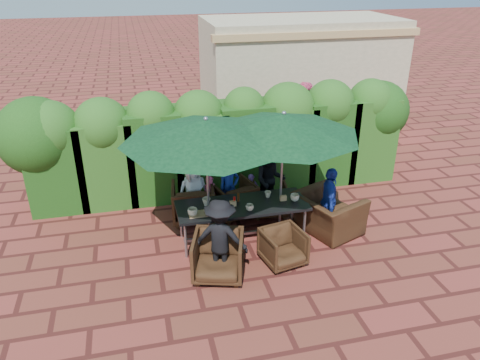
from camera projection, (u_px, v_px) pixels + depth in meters
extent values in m
plane|color=maroon|center=(247.00, 242.00, 8.81)|extent=(80.00, 80.00, 0.00)
cube|color=black|center=(242.00, 206.00, 8.61)|extent=(2.42, 0.90, 0.05)
cube|color=gray|center=(242.00, 234.00, 8.87)|extent=(2.22, 0.05, 0.05)
cylinder|color=gray|center=(186.00, 240.00, 8.23)|extent=(0.05, 0.05, 0.70)
cylinder|color=gray|center=(181.00, 221.00, 8.85)|extent=(0.05, 0.05, 0.70)
cylinder|color=gray|center=(304.00, 225.00, 8.70)|extent=(0.05, 0.05, 0.70)
cylinder|color=gray|center=(292.00, 208.00, 9.31)|extent=(0.05, 0.05, 0.70)
cylinder|color=gray|center=(210.00, 241.00, 8.84)|extent=(0.44, 0.44, 0.03)
cylinder|color=gray|center=(208.00, 185.00, 8.33)|extent=(0.04, 0.04, 2.40)
cone|color=black|center=(206.00, 130.00, 7.89)|extent=(2.98, 2.98, 0.38)
sphere|color=gray|center=(206.00, 119.00, 7.80)|extent=(0.08, 0.08, 0.08)
cylinder|color=gray|center=(279.00, 232.00, 9.12)|extent=(0.44, 0.44, 0.03)
cylinder|color=gray|center=(281.00, 177.00, 8.62)|extent=(0.04, 0.04, 2.40)
cone|color=black|center=(284.00, 124.00, 8.18)|extent=(2.76, 2.76, 0.38)
sphere|color=gray|center=(284.00, 113.00, 8.09)|extent=(0.08, 0.08, 0.08)
imported|color=black|center=(193.00, 201.00, 9.41)|extent=(0.92, 0.88, 0.86)
imported|color=black|center=(234.00, 197.00, 9.60)|extent=(0.95, 0.92, 0.81)
imported|color=black|center=(270.00, 198.00, 9.68)|extent=(0.80, 0.76, 0.72)
imported|color=black|center=(218.00, 254.00, 7.72)|extent=(1.00, 0.97, 0.84)
imported|color=black|center=(283.00, 245.00, 8.09)|extent=(0.80, 0.76, 0.70)
imported|color=black|center=(328.00, 208.00, 8.98)|extent=(1.14, 1.37, 1.03)
imported|color=white|center=(193.00, 191.00, 9.33)|extent=(0.70, 0.50, 1.28)
imported|color=#1C3298|center=(229.00, 188.00, 9.54)|extent=(0.51, 0.45, 1.22)
imported|color=black|center=(270.00, 180.00, 9.72)|extent=(0.71, 0.51, 1.35)
imported|color=black|center=(220.00, 238.00, 7.66)|extent=(0.99, 0.74, 1.40)
imported|color=#1C3298|center=(329.00, 201.00, 8.90)|extent=(0.59, 0.86, 1.34)
imported|color=#F05487|center=(211.00, 197.00, 9.51)|extent=(0.40, 0.36, 0.92)
imported|color=#76479A|center=(251.00, 192.00, 9.86)|extent=(0.30, 0.25, 0.79)
imported|color=#2B8C26|center=(274.00, 125.00, 12.49)|extent=(1.56, 0.61, 1.65)
imported|color=#F05487|center=(302.00, 115.00, 12.94)|extent=(0.98, 0.71, 1.85)
imported|color=gray|center=(321.00, 117.00, 12.90)|extent=(1.19, 1.14, 1.77)
imported|color=beige|center=(193.00, 212.00, 8.20)|extent=(0.18, 0.18, 0.14)
imported|color=beige|center=(206.00, 202.00, 8.54)|extent=(0.15, 0.15, 0.14)
imported|color=beige|center=(250.00, 207.00, 8.37)|extent=(0.15, 0.15, 0.12)
imported|color=beige|center=(268.00, 194.00, 8.84)|extent=(0.12, 0.12, 0.12)
imported|color=beige|center=(295.00, 198.00, 8.70)|extent=(0.17, 0.17, 0.13)
cylinder|color=#B20C0A|center=(234.00, 201.00, 8.54)|extent=(0.04, 0.04, 0.17)
cylinder|color=#4C230C|center=(238.00, 197.00, 8.68)|extent=(0.04, 0.04, 0.17)
cube|color=#A47A4F|center=(199.00, 214.00, 8.26)|extent=(0.35, 0.25, 0.02)
cube|color=tan|center=(233.00, 204.00, 8.52)|extent=(0.12, 0.06, 0.10)
cube|color=tan|center=(283.00, 198.00, 8.72)|extent=(0.12, 0.06, 0.10)
cube|color=#18390F|center=(57.00, 167.00, 9.70)|extent=(1.15, 0.95, 1.83)
sphere|color=#18390F|center=(50.00, 130.00, 9.35)|extent=(1.20, 1.20, 1.20)
cube|color=#18390F|center=(107.00, 162.00, 9.91)|extent=(1.15, 0.95, 1.86)
sphere|color=#18390F|center=(102.00, 125.00, 9.55)|extent=(1.15, 1.15, 1.15)
cube|color=#18390F|center=(154.00, 155.00, 10.09)|extent=(1.15, 0.95, 1.99)
sphere|color=#18390F|center=(151.00, 116.00, 9.71)|extent=(1.02, 1.02, 1.02)
cube|color=#18390F|center=(200.00, 153.00, 10.32)|extent=(1.15, 0.95, 1.92)
sphere|color=#18390F|center=(199.00, 115.00, 9.95)|extent=(1.09, 1.09, 1.09)
cube|color=#18390F|center=(244.00, 147.00, 10.51)|extent=(1.15, 0.95, 2.02)
sphere|color=#18390F|center=(244.00, 108.00, 10.12)|extent=(0.92, 0.92, 0.92)
cube|color=#18390F|center=(286.00, 146.00, 10.74)|extent=(1.15, 0.95, 1.90)
sphere|color=#18390F|center=(288.00, 110.00, 10.38)|extent=(1.24, 1.24, 1.24)
cube|color=#18390F|center=(327.00, 141.00, 10.94)|extent=(1.15, 0.95, 1.97)
sphere|color=#18390F|center=(330.00, 104.00, 10.56)|extent=(1.10, 1.10, 1.10)
cube|color=#18390F|center=(366.00, 137.00, 11.15)|extent=(1.15, 0.95, 1.97)
sphere|color=#18390F|center=(370.00, 101.00, 10.77)|extent=(1.03, 1.03, 1.03)
sphere|color=#18390F|center=(37.00, 136.00, 9.44)|extent=(1.60, 1.60, 1.60)
sphere|color=#18390F|center=(379.00, 110.00, 11.04)|extent=(1.40, 1.40, 1.40)
cube|color=beige|center=(299.00, 70.00, 15.01)|extent=(6.00, 3.00, 3.20)
cube|color=tan|center=(320.00, 35.00, 13.18)|extent=(6.20, 0.25, 0.20)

